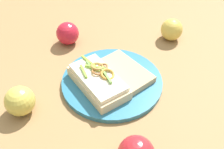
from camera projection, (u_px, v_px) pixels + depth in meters
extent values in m
plane|color=#977045|center=(112.00, 83.00, 0.76)|extent=(2.00, 2.00, 0.00)
cylinder|color=teal|center=(112.00, 82.00, 0.76)|extent=(0.28, 0.28, 0.01)
cube|color=beige|center=(98.00, 83.00, 0.72)|extent=(0.20, 0.14, 0.03)
cube|color=#F5EACB|center=(98.00, 77.00, 0.71)|extent=(0.18, 0.13, 0.01)
torus|color=#A86935|center=(98.00, 72.00, 0.71)|extent=(0.05, 0.05, 0.02)
torus|color=#C2842F|center=(108.00, 74.00, 0.70)|extent=(0.05, 0.05, 0.02)
torus|color=#B2833D|center=(97.00, 66.00, 0.73)|extent=(0.04, 0.04, 0.02)
torus|color=#AB6938|center=(102.00, 68.00, 0.72)|extent=(0.04, 0.04, 0.02)
cube|color=#8DB63A|center=(88.00, 61.00, 0.74)|extent=(0.06, 0.02, 0.01)
cube|color=#789F3D|center=(97.00, 68.00, 0.72)|extent=(0.05, 0.03, 0.01)
cube|color=#86AA39|center=(93.00, 68.00, 0.72)|extent=(0.05, 0.01, 0.01)
cube|color=#73A84B|center=(107.00, 76.00, 0.70)|extent=(0.05, 0.03, 0.01)
cube|color=#80B13A|center=(84.00, 71.00, 0.71)|extent=(0.05, 0.03, 0.01)
cube|color=#75AB4A|center=(89.00, 65.00, 0.73)|extent=(0.04, 0.02, 0.01)
cube|color=tan|center=(125.00, 71.00, 0.76)|extent=(0.17, 0.12, 0.02)
sphere|color=red|center=(68.00, 33.00, 0.88)|extent=(0.09, 0.09, 0.07)
sphere|color=gold|center=(20.00, 101.00, 0.66)|extent=(0.08, 0.08, 0.08)
sphere|color=gold|center=(172.00, 30.00, 0.90)|extent=(0.10, 0.10, 0.07)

